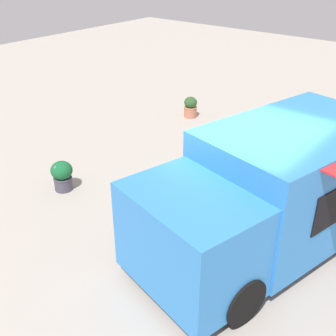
{
  "coord_description": "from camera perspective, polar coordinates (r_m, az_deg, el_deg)",
  "views": [
    {
      "loc": [
        -6.33,
        -3.29,
        5.28
      ],
      "look_at": [
        -0.54,
        1.41,
        1.27
      ],
      "focal_mm": 44.99,
      "sensor_mm": 36.0,
      "label": 1
    }
  ],
  "objects": [
    {
      "name": "food_truck",
      "position": [
        8.03,
        13.68,
        -3.75
      ],
      "size": [
        5.54,
        3.79,
        2.36
      ],
      "color": "#3282D5",
      "rests_on": "ground_plane"
    },
    {
      "name": "planter_flowering_far",
      "position": [
        10.3,
        -14.15,
        -0.89
      ],
      "size": [
        0.52,
        0.52,
        0.74
      ],
      "color": "#454350",
      "rests_on": "ground_plane"
    },
    {
      "name": "ground_plane",
      "position": [
        8.88,
        9.4,
        -8.66
      ],
      "size": [
        40.0,
        40.0,
        0.0
      ],
      "primitive_type": "plane",
      "color": "#A9A094"
    },
    {
      "name": "planter_flowering_near",
      "position": [
        14.39,
        3.08,
        8.28
      ],
      "size": [
        0.45,
        0.45,
        0.71
      ],
      "color": "#BB6E53",
      "rests_on": "ground_plane"
    }
  ]
}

